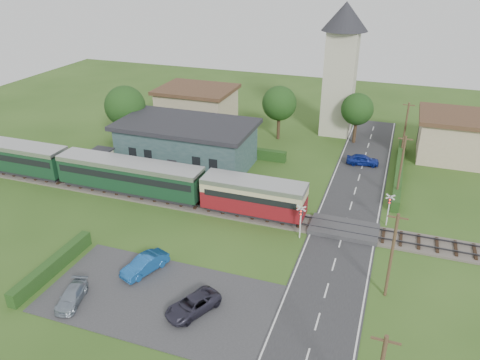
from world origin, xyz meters
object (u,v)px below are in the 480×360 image
(church_tower, at_px, (342,60))
(pedestrian_far, at_px, (116,166))
(crossing_signal_far, at_px, (389,205))
(car_park_silver, at_px, (72,296))
(pedestrian_near, at_px, (222,182))
(house_east, at_px, (454,136))
(car_park_dark, at_px, (193,305))
(car_on_road, at_px, (363,160))
(station_building, at_px, (187,143))
(car_park_blue, at_px, (145,264))
(equipment_hut, at_px, (102,160))
(crossing_signal_near, at_px, (301,217))
(house_west, at_px, (197,106))
(train, at_px, (104,171))

(church_tower, distance_m, pedestrian_far, 32.40)
(crossing_signal_far, xyz_separation_m, pedestrian_far, (-29.60, 0.58, -0.77))
(car_park_silver, height_order, pedestrian_near, pedestrian_near)
(church_tower, height_order, crossing_signal_far, church_tower)
(house_east, xyz_separation_m, car_park_dark, (-18.54, -36.47, -2.14))
(car_on_road, bearing_deg, station_building, 102.03)
(church_tower, bearing_deg, car_park_blue, -103.62)
(crossing_signal_far, bearing_deg, car_park_dark, -125.74)
(equipment_hut, relative_size, car_park_dark, 0.61)
(equipment_hut, relative_size, car_on_road, 0.67)
(car_park_dark, bearing_deg, car_park_blue, 177.58)
(house_east, distance_m, car_park_dark, 40.97)
(house_east, distance_m, pedestrian_far, 40.75)
(car_park_dark, bearing_deg, car_park_silver, -141.13)
(crossing_signal_near, relative_size, car_park_dark, 0.78)
(car_park_blue, bearing_deg, pedestrian_near, 108.30)
(car_park_dark, bearing_deg, house_east, 88.84)
(station_building, bearing_deg, church_tower, 48.59)
(crossing_signal_far, bearing_deg, equipment_hut, 178.54)
(car_park_dark, xyz_separation_m, pedestrian_far, (-17.46, 17.44, 0.71))
(church_tower, bearing_deg, equipment_hut, -135.25)
(pedestrian_far, bearing_deg, crossing_signal_near, -113.87)
(house_west, xyz_separation_m, car_on_road, (24.92, -7.21, -2.09))
(house_west, distance_m, car_park_dark, 40.98)
(crossing_signal_near, distance_m, car_park_silver, 19.68)
(church_tower, bearing_deg, car_on_road, -64.26)
(house_west, bearing_deg, house_east, -1.64)
(station_building, distance_m, church_tower, 23.89)
(car_park_silver, distance_m, pedestrian_far, 21.36)
(car_park_blue, relative_size, car_park_dark, 0.97)
(pedestrian_near, bearing_deg, crossing_signal_far, 175.54)
(train, xyz_separation_m, car_park_dark, (16.98, -14.47, -1.52))
(car_park_silver, distance_m, pedestrian_near, 20.33)
(equipment_hut, distance_m, church_tower, 33.48)
(car_on_road, bearing_deg, house_east, -65.17)
(crossing_signal_far, bearing_deg, church_tower, 110.02)
(house_west, xyz_separation_m, car_park_blue, (10.92, -34.50, -2.04))
(house_east, xyz_separation_m, pedestrian_far, (-36.00, -19.03, -1.43))
(car_park_silver, bearing_deg, house_west, 86.43)
(equipment_hut, xyz_separation_m, house_west, (3.00, 19.80, 1.04))
(train, relative_size, church_tower, 2.45)
(station_building, relative_size, crossing_signal_near, 4.88)
(station_building, distance_m, house_east, 32.70)
(car_park_silver, xyz_separation_m, car_park_dark, (8.72, 2.03, 0.06))
(station_building, height_order, car_park_blue, station_building)
(car_on_road, bearing_deg, car_park_blue, 146.03)
(house_east, height_order, car_park_blue, house_east)
(crossing_signal_near, bearing_deg, car_on_road, 79.05)
(station_building, xyz_separation_m, train, (-5.52, -8.99, -0.52))
(car_park_blue, distance_m, car_park_dark, 6.29)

